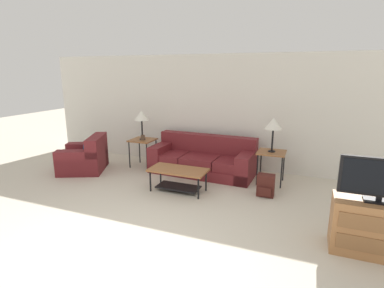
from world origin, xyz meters
TOP-DOWN VIEW (x-y plane):
  - ground_plane at (0.00, 0.00)m, footprint 24.00×24.00m
  - wall_back at (0.00, 4.18)m, footprint 9.06×0.06m
  - couch at (-0.07, 3.54)m, footprint 2.30×1.00m
  - armchair at (-2.63, 2.70)m, footprint 1.24×1.27m
  - coffee_table at (-0.15, 2.38)m, footprint 1.09×0.54m
  - side_table_left at (-1.56, 3.46)m, footprint 0.55×0.53m
  - side_table_right at (1.41, 3.46)m, footprint 0.55×0.53m
  - table_lamp_left at (-1.56, 3.46)m, footprint 0.34×0.34m
  - table_lamp_right at (1.41, 3.46)m, footprint 0.34×0.34m
  - tv_console at (2.92, 1.45)m, footprint 0.98×0.48m
  - television at (2.92, 1.45)m, footprint 0.93×0.20m
  - backpack at (1.43, 2.75)m, footprint 0.31×0.26m
  - picture_frame at (-1.50, 3.38)m, footprint 0.10×0.04m

SIDE VIEW (x-z plane):
  - ground_plane at x=0.00m, z-range 0.00..0.00m
  - backpack at x=1.43m, z-range -0.01..0.40m
  - armchair at x=-2.63m, z-range -0.11..0.69m
  - couch at x=-0.07m, z-range -0.12..0.70m
  - coffee_table at x=-0.15m, z-range 0.10..0.54m
  - tv_console at x=2.92m, z-range 0.00..0.69m
  - side_table_left at x=-1.56m, z-range 0.26..0.92m
  - side_table_right at x=1.41m, z-range 0.26..0.92m
  - picture_frame at x=-1.50m, z-range 0.66..0.79m
  - television at x=2.92m, z-range 0.71..1.26m
  - table_lamp_left at x=-1.56m, z-range 0.87..1.55m
  - table_lamp_right at x=1.41m, z-range 0.87..1.55m
  - wall_back at x=0.00m, z-range 0.00..2.60m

